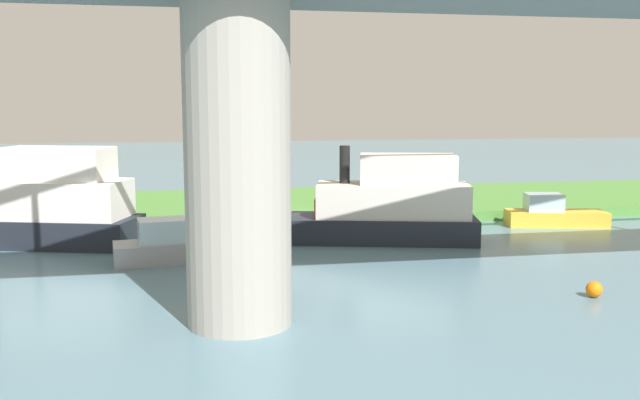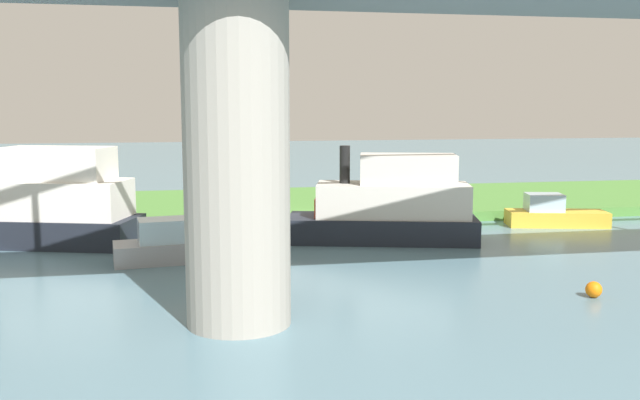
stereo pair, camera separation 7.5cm
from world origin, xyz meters
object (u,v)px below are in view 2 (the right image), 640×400
Objects in this scene: bridge_pylon at (237,166)px; motorboat_white at (176,246)px; skiff_small at (39,205)px; marker_buoy at (594,290)px; riverboat_paddlewheel at (389,206)px; person_on_bank at (345,197)px; mooring_post at (200,207)px; houseboat_blue at (553,214)px.

motorboat_white is (1.77, -8.08, -3.69)m from bridge_pylon.
marker_buoy is (-18.33, 11.84, -1.42)m from skiff_small.
marker_buoy is at bearing 110.62° from riverboat_paddlewheel.
motorboat_white is at bearing 43.83° from person_on_bank.
marker_buoy is (-11.62, 15.35, -0.68)m from mooring_post.
skiff_small reaches higher than houseboat_blue.
motorboat_white is 14.73m from marker_buoy.
skiff_small is (7.46, -12.37, -2.60)m from bridge_pylon.
motorboat_white is at bearing -30.86° from marker_buoy.
motorboat_white is (1.02, 7.79, -0.35)m from mooring_post.
skiff_small is at bearing -58.91° from bridge_pylon.
motorboat_white is (8.38, 8.04, -0.62)m from person_on_bank.
riverboat_paddlewheel is at bearing 95.74° from person_on_bank.
riverboat_paddlewheel is at bearing 13.86° from houseboat_blue.
mooring_post is (0.75, -15.88, -3.35)m from bridge_pylon.
bridge_pylon is at bearing 55.06° from riverboat_paddlewheel.
mooring_post is at bearing -152.44° from skiff_small.
bridge_pylon is at bearing 2.79° from marker_buoy.
person_on_bank is 0.15× the size of skiff_small.
bridge_pylon reaches higher than houseboat_blue.
bridge_pylon reaches higher than marker_buoy.
skiff_small is (6.71, 3.50, 0.74)m from mooring_post.
bridge_pylon reaches higher than motorboat_white.
mooring_post is 19.26m from marker_buoy.
motorboat_white is at bearing 82.55° from mooring_post.
bridge_pylon is 17.70m from person_on_bank.
bridge_pylon is 1.01× the size of riverboat_paddlewheel.
mooring_post is 7.87m from motorboat_white.
bridge_pylon is at bearing 37.69° from houseboat_blue.
skiff_small is at bearing 14.93° from person_on_bank.
mooring_post is 0.09× the size of skiff_small.
houseboat_blue is at bearing -166.14° from motorboat_white.
houseboat_blue is 13.12m from marker_buoy.
houseboat_blue is at bearing 159.38° from person_on_bank.
riverboat_paddlewheel is (-7.95, 5.58, 0.60)m from mooring_post.
motorboat_white is (8.97, 2.21, -0.95)m from riverboat_paddlewheel.
skiff_small is 1.10× the size of riverboat_paddlewheel.
motorboat_white is 10.17× the size of marker_buoy.
mooring_post is at bearing 1.95° from person_on_bank.
person_on_bank is at bearing -165.07° from skiff_small.
skiff_small is 18.62× the size of marker_buoy.
mooring_post is 17.28m from houseboat_blue.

